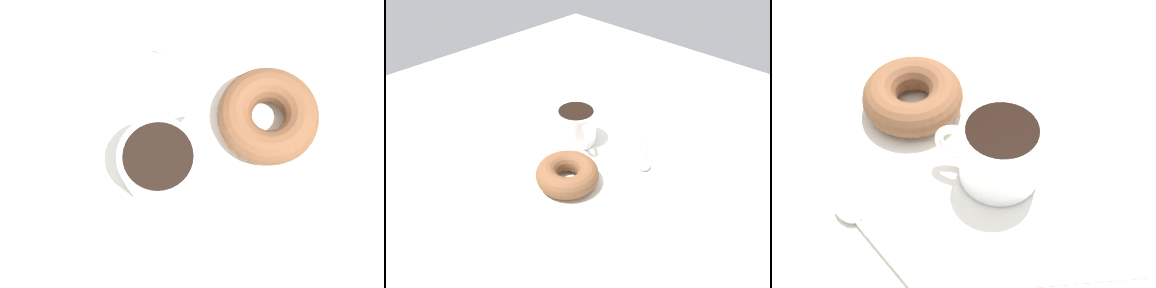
% 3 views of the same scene
% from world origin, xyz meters
% --- Properties ---
extents(ground_plane, '(1.20, 1.20, 0.02)m').
position_xyz_m(ground_plane, '(0.00, 0.00, -0.01)').
color(ground_plane, beige).
extents(napkin, '(0.32, 0.32, 0.00)m').
position_xyz_m(napkin, '(-0.03, -0.02, 0.00)').
color(napkin, white).
rests_on(napkin, ground_plane).
extents(coffee_cup, '(0.08, 0.11, 0.07)m').
position_xyz_m(coffee_cup, '(0.00, 0.01, 0.04)').
color(coffee_cup, white).
rests_on(coffee_cup, napkin).
extents(donut, '(0.12, 0.12, 0.04)m').
position_xyz_m(donut, '(-0.11, -0.07, 0.02)').
color(donut, brown).
rests_on(donut, napkin).
extents(spoon, '(0.11, 0.08, 0.01)m').
position_xyz_m(spoon, '(0.04, -0.14, 0.01)').
color(spoon, '#B7B2A8').
rests_on(spoon, napkin).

